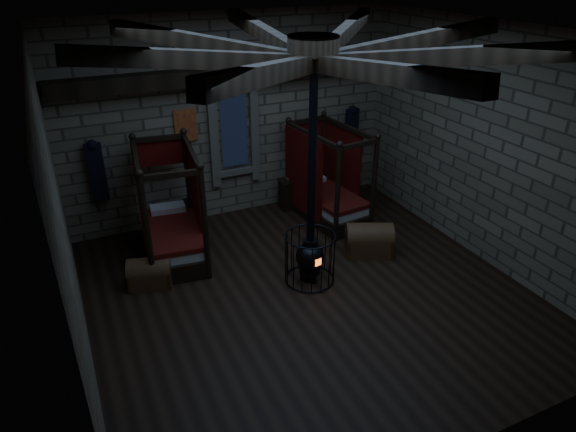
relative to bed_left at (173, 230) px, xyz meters
name	(u,v)px	position (x,y,z in m)	size (l,w,h in m)	color
room	(310,67)	(1.72, -2.15, 3.23)	(7.02, 7.02, 4.29)	black
bed_left	(173,230)	(0.00, 0.00, 0.00)	(1.28, 2.10, 2.08)	black
bed_right	(326,196)	(3.38, 0.16, -0.02)	(1.20, 2.00, 1.99)	black
trunk_left	(150,273)	(-0.63, -0.86, -0.28)	(0.82, 0.65, 0.53)	#58351B
trunk_right	(369,240)	(3.37, -1.55, -0.23)	(1.01, 0.86, 0.64)	#58351B
nightstand_left	(194,215)	(0.62, 0.77, -0.17)	(0.45, 0.43, 0.81)	black
nightstand_right	(289,194)	(2.83, 0.87, -0.16)	(0.44, 0.42, 0.75)	black
stove	(310,252)	(1.93, -1.89, 0.06)	(0.88, 0.88, 4.05)	black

